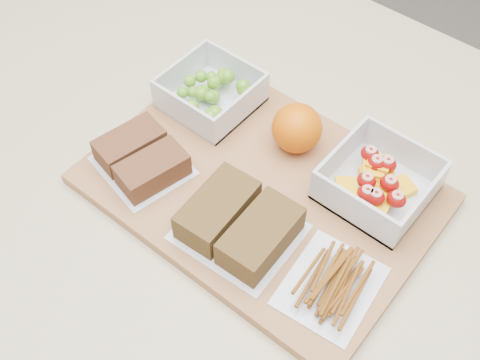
{
  "coord_description": "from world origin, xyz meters",
  "views": [
    {
      "loc": [
        0.3,
        -0.36,
        1.52
      ],
      "look_at": [
        0.01,
        -0.0,
        0.93
      ],
      "focal_mm": 45.0,
      "sensor_mm": 36.0,
      "label": 1
    }
  ],
  "objects": [
    {
      "name": "pretzel_bag",
      "position": [
        0.18,
        -0.05,
        0.93
      ],
      "size": [
        0.11,
        0.13,
        0.03
      ],
      "color": "silver",
      "rests_on": "cutting_board"
    },
    {
      "name": "cutting_board",
      "position": [
        0.03,
        0.01,
        0.91
      ],
      "size": [
        0.42,
        0.31,
        0.02
      ],
      "primitive_type": "cube",
      "rotation": [
        0.0,
        0.0,
        0.01
      ],
      "color": "#A36F43",
      "rests_on": "counter"
    },
    {
      "name": "orange",
      "position": [
        0.02,
        0.09,
        0.95
      ],
      "size": [
        0.07,
        0.07,
        0.07
      ],
      "primitive_type": "sphere",
      "color": "#DF6105",
      "rests_on": "cutting_board"
    },
    {
      "name": "sandwich_bag_center",
      "position": [
        0.05,
        -0.06,
        0.94
      ],
      "size": [
        0.14,
        0.13,
        0.04
      ],
      "color": "silver",
      "rests_on": "cutting_board"
    },
    {
      "name": "sandwich_bag_left",
      "position": [
        -0.11,
        -0.06,
        0.93
      ],
      "size": [
        0.13,
        0.12,
        0.04
      ],
      "color": "silver",
      "rests_on": "cutting_board"
    },
    {
      "name": "grape_container",
      "position": [
        -0.12,
        0.08,
        0.94
      ],
      "size": [
        0.12,
        0.12,
        0.05
      ],
      "color": "silver",
      "rests_on": "cutting_board"
    },
    {
      "name": "counter",
      "position": [
        0.0,
        0.0,
        0.45
      ],
      "size": [
        1.2,
        0.9,
        0.9
      ],
      "primitive_type": "cube",
      "color": "beige",
      "rests_on": "ground"
    },
    {
      "name": "fruit_container",
      "position": [
        0.14,
        0.1,
        0.94
      ],
      "size": [
        0.12,
        0.12,
        0.05
      ],
      "color": "silver",
      "rests_on": "cutting_board"
    }
  ]
}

